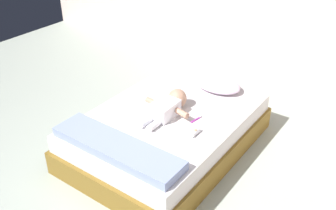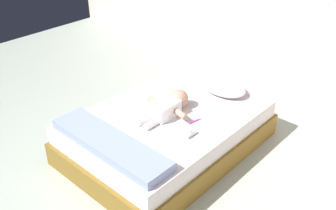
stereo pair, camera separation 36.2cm
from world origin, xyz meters
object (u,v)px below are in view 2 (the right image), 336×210
toothbrush (195,121)px  baby_bottle (191,134)px  baby (169,106)px  bed (168,132)px  pillow (223,87)px

toothbrush → baby_bottle: baby_bottle is taller
toothbrush → baby_bottle: (0.12, -0.21, 0.02)m
baby → baby_bottle: size_ratio=5.21×
bed → pillow: pillow is taller
pillow → baby: 0.71m
baby → toothbrush: (0.29, 0.05, -0.07)m
bed → toothbrush: (0.28, 0.07, 0.21)m
pillow → toothbrush: 0.66m
bed → toothbrush: toothbrush is taller
toothbrush → baby_bottle: size_ratio=1.20×
toothbrush → baby_bottle: 0.24m
bed → toothbrush: 0.36m
baby → toothbrush: size_ratio=4.33×
baby → baby_bottle: bearing=-21.2°
pillow → baby: baby is taller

